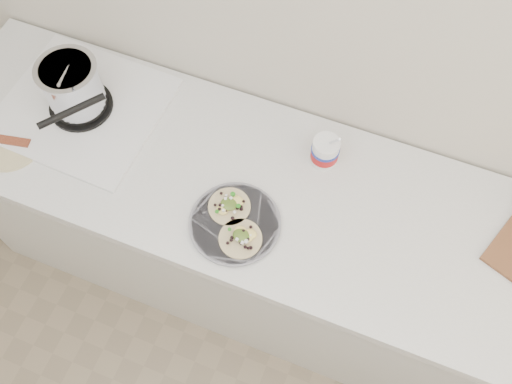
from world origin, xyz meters
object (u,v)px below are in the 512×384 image
at_px(stove, 76,94).
at_px(taco_plate, 235,222).
at_px(bacon_plate, 9,142).
at_px(tub, 326,150).

bearing_deg(stove, taco_plate, -15.84).
bearing_deg(bacon_plate, stove, 53.54).
bearing_deg(taco_plate, tub, 60.22).
xyz_separation_m(stove, tub, (0.84, 0.11, -0.02)).
distance_m(taco_plate, tub, 0.37).
height_order(stove, tub, stove).
bearing_deg(stove, bacon_plate, -124.49).
distance_m(taco_plate, bacon_plate, 0.81).
relative_size(stove, bacon_plate, 2.41).
bearing_deg(taco_plate, stove, 162.18).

